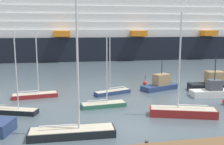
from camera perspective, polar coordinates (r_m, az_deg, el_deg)
ground_plane at (r=22.87m, az=4.26°, el=-11.96°), size 600.00×600.00×0.00m
sailboat_0 at (r=33.66m, az=0.10°, el=-4.08°), size 4.92×2.66×7.54m
sailboat_1 at (r=26.50m, az=15.00°, el=-7.99°), size 6.46×3.43×9.78m
sailboat_2 at (r=33.48m, az=-16.27°, el=-4.56°), size 5.48×2.06×7.95m
sailboat_3 at (r=28.53m, az=-1.83°, el=-6.73°), size 4.90×1.89×7.76m
sailboat_4 at (r=28.03m, az=-20.14°, el=-7.59°), size 4.62×2.70×8.13m
sailboat_5 at (r=21.32m, az=-8.56°, el=-12.24°), size 6.74×1.84×10.70m
fishing_boat_0 at (r=34.94m, az=20.83°, el=-3.71°), size 5.31×2.17×3.89m
fishing_boat_1 at (r=38.12m, az=20.89°, el=-2.29°), size 6.32×2.81×4.73m
fishing_boat_3 at (r=36.70m, az=10.41°, el=-2.45°), size 5.57×3.53×3.97m
channel_buoy_0 at (r=39.40m, az=7.13°, el=-2.19°), size 0.62×0.62×1.47m
cruise_ship at (r=72.50m, az=-3.24°, el=8.44°), size 107.32×19.06×20.86m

